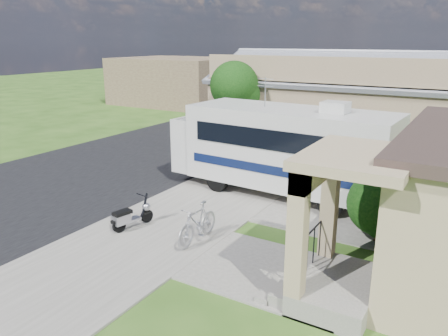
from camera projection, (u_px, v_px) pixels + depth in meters
The scene contains 18 objects.
ground at pixel (196, 232), 13.07m from camera, with size 120.00×120.00×0.00m, color #244713.
street_slab at pixel (186, 140), 24.99m from camera, with size 9.00×80.00×0.02m, color black.
sidewalk_slab at pixel (292, 154), 21.78m from camera, with size 4.00×80.00×0.06m, color slate.
driveway_slab at pixel (299, 196), 16.03m from camera, with size 7.00×6.00×0.05m, color slate.
walk_slab at pixel (273, 272), 10.76m from camera, with size 4.00×3.00×0.05m, color slate.
warehouse at pixel (339, 107), 24.00m from camera, with size 12.50×8.40×5.04m.
distant_bldg_far at pixel (178, 81), 38.98m from camera, with size 10.00×8.00×4.00m, color brown.
distant_bldg_near at pixel (258, 77), 47.99m from camera, with size 8.00×7.00×3.20m, color #857253.
street_tree_a at pixel (237, 88), 21.42m from camera, with size 2.44×2.40×4.58m.
street_tree_b at pixel (309, 73), 29.61m from camera, with size 2.44×2.40×4.73m.
street_tree_c at pixel (346, 69), 37.10m from camera, with size 2.44×2.40×4.42m.
motorhome at pixel (282, 147), 15.83m from camera, with size 8.33×3.01×4.21m.
shrub at pixel (383, 201), 12.09m from camera, with size 1.98×1.89×2.43m.
scooter at pixel (130, 216), 13.11m from camera, with size 0.62×1.45×0.96m.
bicycle at pixel (198, 225), 12.21m from camera, with size 0.52×1.84×1.11m, color #A5A4AC.
pickup_truck at pixel (235, 121), 26.55m from camera, with size 2.62×5.68×1.58m, color silver.
van at pixel (281, 105), 32.82m from camera, with size 2.36×5.80×1.68m, color silver.
garden_hose at pixel (304, 267), 10.86m from camera, with size 0.44×0.44×0.20m, color #146420.
Camera 1 is at (6.88, -9.85, 5.55)m, focal length 35.00 mm.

